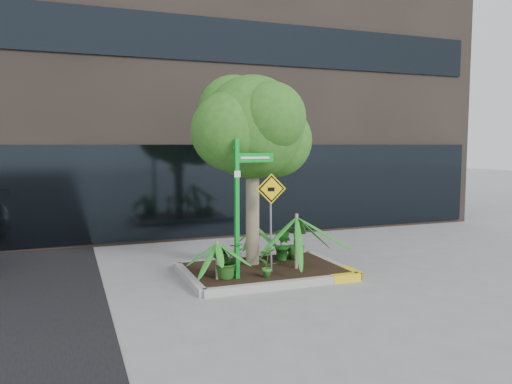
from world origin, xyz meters
name	(u,v)px	position (x,y,z in m)	size (l,w,h in m)	color
ground	(260,279)	(0.00, 0.00, 0.00)	(80.00, 80.00, 0.00)	gray
building	(186,7)	(0.50, 8.50, 7.50)	(18.00, 8.00, 15.00)	#2D2621
planter	(266,270)	(0.23, 0.27, 0.10)	(3.35, 2.36, 0.15)	#9E9E99
tree	(252,127)	(0.09, 0.72, 3.06)	(2.79, 2.48, 4.19)	gray
palm_front	(297,217)	(0.79, 0.00, 1.21)	(1.28, 1.28, 1.42)	gray
palm_left	(217,243)	(-0.97, -0.23, 0.84)	(0.83, 0.83, 0.92)	gray
palm_back	(256,227)	(0.32, 1.07, 0.88)	(0.88, 0.88, 0.97)	gray
shrub_a	(227,260)	(-0.78, -0.23, 0.50)	(0.62, 0.62, 0.69)	#205117
shrub_b	(296,243)	(1.15, 0.77, 0.52)	(0.41, 0.41, 0.73)	#205C1B
shrub_c	(267,261)	(-0.04, -0.44, 0.46)	(0.33, 0.33, 0.63)	#2E7323
shrub_d	(283,244)	(0.82, 0.74, 0.51)	(0.39, 0.39, 0.71)	#1E691E
street_sign_post	(238,196)	(-0.55, -0.24, 1.73)	(0.84, 0.82, 2.80)	#0D9425
cattle_sign	(271,206)	(0.20, -0.06, 1.49)	(0.61, 0.14, 1.98)	slate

